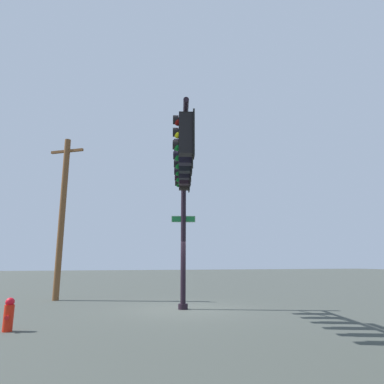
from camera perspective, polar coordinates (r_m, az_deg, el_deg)
The scene contains 4 objects.
ground_plane at distance 13.29m, azimuth -1.54°, elevation -19.20°, with size 120.00×120.00×0.00m, color #3E433D.
signal_pole_assembly at distance 11.16m, azimuth -1.45°, elevation 3.32°, with size 5.52×1.96×6.27m.
utility_pole at distance 17.42m, azimuth -21.08°, elevation -3.43°, with size 1.02×1.61×7.75m.
fire_hydrant at distance 10.33m, azimuth -28.55°, elevation -17.72°, with size 0.33×0.24×0.83m.
Camera 1 is at (12.80, -3.13, 1.74)m, focal length 31.59 mm.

